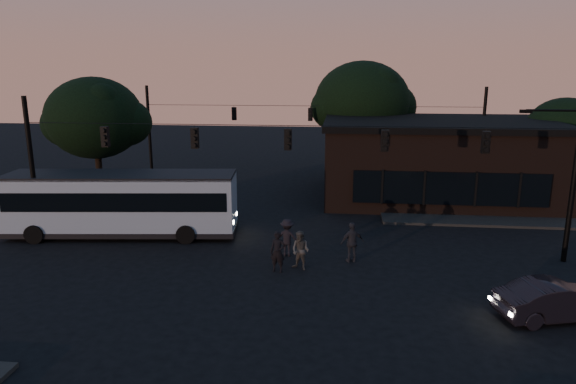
# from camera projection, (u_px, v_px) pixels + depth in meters

# --- Properties ---
(ground) EXTENTS (120.00, 120.00, 0.00)m
(ground) POSITION_uv_depth(u_px,v_px,m) (278.00, 283.00, 21.55)
(ground) COLOR black
(ground) RESTS_ON ground
(sidewalk_far_right) EXTENTS (14.00, 10.00, 0.15)m
(sidewalk_far_right) POSITION_uv_depth(u_px,v_px,m) (485.00, 204.00, 33.80)
(sidewalk_far_right) COLOR black
(sidewalk_far_right) RESTS_ON ground
(sidewalk_far_left) EXTENTS (14.00, 10.00, 0.15)m
(sidewalk_far_left) POSITION_uv_depth(u_px,v_px,m) (108.00, 194.00, 36.53)
(sidewalk_far_left) COLOR black
(sidewalk_far_left) RESTS_ON ground
(building) EXTENTS (15.40, 10.41, 5.40)m
(building) POSITION_uv_depth(u_px,v_px,m) (436.00, 159.00, 35.40)
(building) COLOR black
(building) RESTS_ON ground
(tree_behind) EXTENTS (7.60, 7.60, 9.43)m
(tree_behind) POSITION_uv_depth(u_px,v_px,m) (362.00, 102.00, 40.94)
(tree_behind) COLOR black
(tree_behind) RESTS_ON ground
(tree_right) EXTENTS (5.20, 5.20, 6.86)m
(tree_right) POSITION_uv_depth(u_px,v_px,m) (564.00, 129.00, 35.96)
(tree_right) COLOR black
(tree_right) RESTS_ON ground
(tree_left) EXTENTS (6.40, 6.40, 8.30)m
(tree_left) POSITION_uv_depth(u_px,v_px,m) (95.00, 118.00, 34.28)
(tree_left) COLOR black
(tree_left) RESTS_ON ground
(signal_rig_near) EXTENTS (26.24, 0.30, 7.50)m
(signal_rig_near) POSITION_uv_depth(u_px,v_px,m) (288.00, 162.00, 24.37)
(signal_rig_near) COLOR black
(signal_rig_near) RESTS_ON ground
(signal_rig_far) EXTENTS (26.24, 0.30, 7.50)m
(signal_rig_far) POSITION_uv_depth(u_px,v_px,m) (310.00, 129.00, 39.89)
(signal_rig_far) COLOR black
(signal_rig_far) RESTS_ON ground
(bus) EXTENTS (12.34, 4.07, 3.41)m
(bus) POSITION_uv_depth(u_px,v_px,m) (122.00, 201.00, 27.34)
(bus) COLOR #889AAD
(bus) RESTS_ON ground
(car) EXTENTS (4.55, 2.59, 1.42)m
(car) POSITION_uv_depth(u_px,v_px,m) (557.00, 300.00, 18.37)
(car) COLOR black
(car) RESTS_ON ground
(pedestrian_a) EXTENTS (0.74, 0.55, 1.87)m
(pedestrian_a) POSITION_uv_depth(u_px,v_px,m) (278.00, 252.00, 22.60)
(pedestrian_a) COLOR black
(pedestrian_a) RESTS_ON ground
(pedestrian_b) EXTENTS (1.07, 0.98, 1.77)m
(pedestrian_b) POSITION_uv_depth(u_px,v_px,m) (300.00, 250.00, 22.88)
(pedestrian_b) COLOR #3E3C39
(pedestrian_b) RESTS_ON ground
(pedestrian_c) EXTENTS (1.21, 0.85, 1.91)m
(pedestrian_c) POSITION_uv_depth(u_px,v_px,m) (352.00, 242.00, 23.74)
(pedestrian_c) COLOR #222329
(pedestrian_c) RESTS_ON ground
(pedestrian_d) EXTENTS (1.25, 0.81, 1.83)m
(pedestrian_d) POSITION_uv_depth(u_px,v_px,m) (287.00, 237.00, 24.56)
(pedestrian_d) COLOR black
(pedestrian_d) RESTS_ON ground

